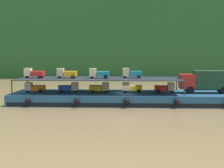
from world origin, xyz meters
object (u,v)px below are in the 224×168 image
(mini_truck_lower_mid, at_px, (100,87))
(mini_truck_upper_mid, at_px, (66,73))
(covered_lorry, at_px, (206,81))
(mini_truck_lower_bow, at_px, (165,88))
(mini_truck_upper_bow, at_px, (132,73))
(mini_truck_upper_fore, at_px, (99,73))
(mini_truck_lower_aft, at_px, (69,87))
(mini_truck_lower_fore, at_px, (132,88))
(mini_truck_lower_stern, at_px, (35,87))
(mini_truck_upper_stern, at_px, (34,73))
(cargo_barge, at_px, (126,98))

(mini_truck_lower_mid, bearing_deg, mini_truck_upper_mid, -178.48)
(covered_lorry, xyz_separation_m, mini_truck_lower_bow, (-5.57, 0.16, -1.00))
(mini_truck_upper_bow, bearing_deg, mini_truck_upper_fore, -169.58)
(mini_truck_lower_aft, bearing_deg, mini_truck_upper_fore, -3.47)
(mini_truck_lower_aft, xyz_separation_m, mini_truck_upper_mid, (-0.32, -0.05, 2.00))
(mini_truck_upper_mid, bearing_deg, mini_truck_lower_fore, 1.70)
(mini_truck_lower_aft, bearing_deg, mini_truck_upper_mid, -171.90)
(mini_truck_lower_stern, bearing_deg, mini_truck_upper_bow, 3.59)
(mini_truck_upper_fore, xyz_separation_m, mini_truck_upper_bow, (4.57, 0.84, 0.00))
(covered_lorry, bearing_deg, mini_truck_lower_fore, 179.07)
(mini_truck_lower_aft, relative_size, mini_truck_upper_stern, 0.99)
(mini_truck_lower_stern, bearing_deg, mini_truck_upper_fore, 0.10)
(cargo_barge, distance_m, mini_truck_upper_fore, 5.16)
(mini_truck_lower_aft, distance_m, mini_truck_lower_bow, 13.44)
(mini_truck_lower_bow, bearing_deg, mini_truck_lower_fore, 179.87)
(mini_truck_lower_bow, relative_size, mini_truck_upper_fore, 0.99)
(mini_truck_upper_mid, relative_size, mini_truck_upper_bow, 1.00)
(mini_truck_upper_mid, distance_m, mini_truck_upper_fore, 4.58)
(covered_lorry, relative_size, mini_truck_upper_fore, 2.85)
(mini_truck_lower_mid, xyz_separation_m, mini_truck_upper_mid, (-4.65, -0.12, 2.00))
(mini_truck_lower_stern, height_order, mini_truck_lower_bow, same)
(cargo_barge, distance_m, mini_truck_lower_mid, 4.04)
(mini_truck_lower_stern, bearing_deg, mini_truck_lower_aft, 3.26)
(mini_truck_upper_stern, bearing_deg, mini_truck_lower_aft, 0.02)
(mini_truck_lower_stern, relative_size, mini_truck_upper_bow, 1.00)
(mini_truck_lower_stern, relative_size, mini_truck_lower_aft, 1.00)
(covered_lorry, xyz_separation_m, mini_truck_upper_stern, (-23.97, -0.06, 1.00))
(mini_truck_lower_aft, height_order, mini_truck_upper_bow, mini_truck_upper_bow)
(covered_lorry, bearing_deg, mini_truck_lower_aft, -179.82)
(mini_truck_lower_bow, bearing_deg, mini_truck_lower_mid, -179.13)
(cargo_barge, relative_size, mini_truck_lower_mid, 11.47)
(cargo_barge, bearing_deg, mini_truck_lower_bow, 3.04)
(mini_truck_lower_aft, height_order, mini_truck_lower_fore, same)
(mini_truck_lower_mid, relative_size, mini_truck_upper_mid, 1.01)
(cargo_barge, bearing_deg, covered_lorry, 0.67)
(mini_truck_lower_fore, distance_m, mini_truck_upper_bow, 2.03)
(mini_truck_lower_bow, distance_m, mini_truck_upper_bow, 5.04)
(mini_truck_lower_stern, xyz_separation_m, mini_truck_lower_bow, (18.25, 0.49, 0.00))
(mini_truck_lower_fore, bearing_deg, mini_truck_lower_mid, -178.11)
(mini_truck_lower_stern, relative_size, mini_truck_upper_fore, 0.99)
(cargo_barge, xyz_separation_m, mini_truck_lower_bow, (5.34, 0.28, 1.44))
(mini_truck_lower_stern, height_order, mini_truck_lower_mid, same)
(mini_truck_lower_stern, xyz_separation_m, mini_truck_upper_stern, (-0.15, 0.27, 2.00))
(mini_truck_lower_mid, bearing_deg, mini_truck_upper_stern, -179.51)
(cargo_barge, relative_size, mini_truck_lower_fore, 11.60)
(cargo_barge, height_order, mini_truck_upper_fore, mini_truck_upper_fore)
(mini_truck_lower_fore, bearing_deg, mini_truck_lower_bow, -0.13)
(mini_truck_lower_aft, relative_size, mini_truck_upper_fore, 1.00)
(mini_truck_lower_bow, distance_m, mini_truck_upper_mid, 13.91)
(mini_truck_lower_stern, bearing_deg, mini_truck_upper_mid, 2.91)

